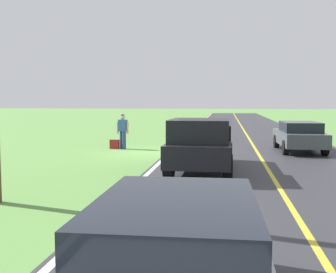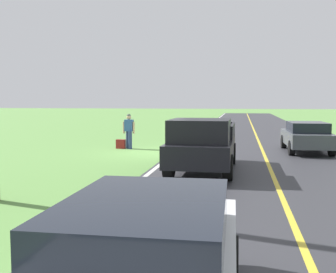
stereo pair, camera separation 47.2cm
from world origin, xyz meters
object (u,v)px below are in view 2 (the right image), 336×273
Objects in this scene: hitchhiker_walking at (129,129)px; pickup_truck_passing at (203,143)px; suitcase_carried at (121,144)px; sedan_near_oncoming at (306,136)px; sedan_ahead_same_lane at (143,266)px.

hitchhiker_walking is 0.32× the size of pickup_truck_passing.
pickup_truck_passing is at bearing 43.03° from suitcase_carried.
suitcase_carried is 0.08× the size of pickup_truck_passing.
hitchhiker_walking is at bearing 1.10° from sedan_near_oncoming.
sedan_near_oncoming is at bearing 96.36° from suitcase_carried.
suitcase_carried is (0.43, 0.04, -0.75)m from hitchhiker_walking.
sedan_near_oncoming is 16.58m from sedan_ahead_same_lane.
suitcase_carried is at bearing -52.01° from pickup_truck_passing.
pickup_truck_passing reaches higher than sedan_ahead_same_lane.
pickup_truck_passing reaches higher than suitcase_carried.
pickup_truck_passing is 1.22× the size of sedan_near_oncoming.
hitchhiker_walking is 7.37m from pickup_truck_passing.
pickup_truck_passing is (-4.67, 5.98, 0.74)m from suitcase_carried.
suitcase_carried is at bearing 5.82° from hitchhiker_walking.
hitchhiker_walking reaches higher than sedan_ahead_same_lane.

